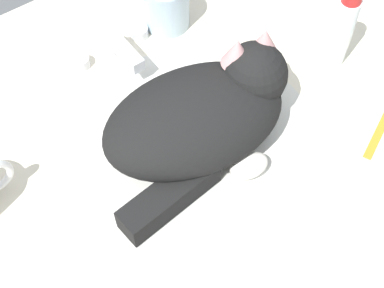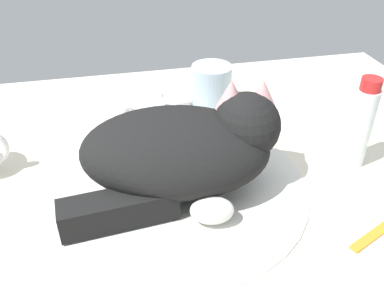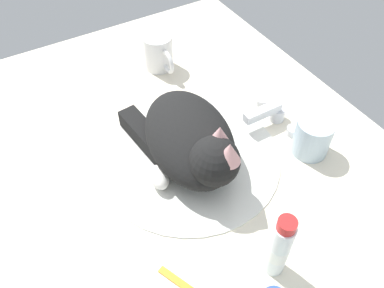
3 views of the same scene
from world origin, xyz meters
TOP-DOWN VIEW (x-y plane):
  - ground_plane at (0.00, 0.00)cm, footprint 110.00×82.50cm
  - sink_basin at (0.00, 0.00)cm, footprint 37.54×37.54cm
  - faucet at (0.00, 21.33)cm, footprint 13.93×10.85cm
  - cat at (1.42, -0.38)cm, footprint 31.09×21.09cm
  - coffee_mug at (-30.59, 8.98)cm, footprint 11.56×7.36cm
  - rinse_cup at (11.00, 22.71)cm, footprint 7.52×7.52cm
  - toothpaste_bottle at (27.72, -0.04)cm, footprint 3.49×3.49cm

SIDE VIEW (x-z plane):
  - ground_plane at x=0.00cm, z-range -3.00..0.00cm
  - sink_basin at x=0.00cm, z-range 0.00..0.63cm
  - faucet at x=0.00cm, z-range -0.29..4.84cm
  - rinse_cup at x=11.00cm, z-range 0.00..8.10cm
  - coffee_mug at x=-30.59cm, z-range 0.00..8.92cm
  - cat at x=1.42cm, z-range -0.71..13.99cm
  - toothpaste_bottle at x=27.72cm, z-range -0.47..13.83cm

